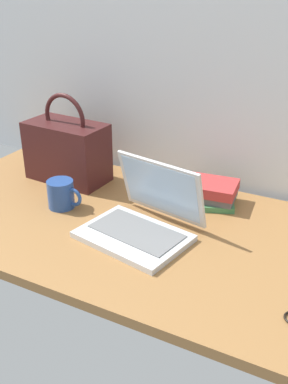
% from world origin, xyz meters
% --- Properties ---
extents(desk, '(1.60, 0.76, 0.03)m').
position_xyz_m(desk, '(0.00, 0.00, 0.01)').
color(desk, olive).
rests_on(desk, ground).
extents(laptop, '(0.35, 0.33, 0.21)m').
position_xyz_m(laptop, '(0.02, -0.03, 0.08)').
color(laptop, silver).
rests_on(laptop, desk).
extents(coffee_mug, '(0.13, 0.09, 0.10)m').
position_xyz_m(coffee_mug, '(-0.30, -0.01, 0.08)').
color(coffee_mug, '#26478C').
rests_on(coffee_mug, desk).
extents(handbag, '(0.31, 0.18, 0.33)m').
position_xyz_m(handbag, '(-0.42, 0.19, 0.15)').
color(handbag, '#3F1919').
rests_on(handbag, desk).
extents(book_stack, '(0.20, 0.20, 0.08)m').
position_xyz_m(book_stack, '(0.13, 0.25, 0.07)').
color(book_stack, '#3F7F4C').
rests_on(book_stack, desk).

